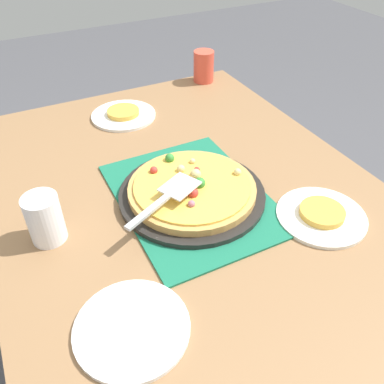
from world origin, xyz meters
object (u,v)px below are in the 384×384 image
pizza_pan (192,194)px  plate_far_right (321,216)px  plate_near_left (124,115)px  cup_far (45,219)px  plate_side (132,328)px  served_slice_left (123,112)px  cup_corner (204,66)px  pizza_server (167,196)px  pizza (192,188)px  served_slice_right (322,212)px

pizza_pan → plate_far_right: size_ratio=1.73×
pizza_pan → plate_near_left: bearing=1.5°
cup_far → plate_side: bearing=-164.5°
plate_near_left → plate_side: (-0.79, 0.26, 0.00)m
served_slice_left → cup_corner: cup_corner is taller
cup_corner → pizza_server: cup_corner is taller
pizza → cup_corner: size_ratio=2.75×
cup_far → cup_corner: bearing=-49.9°
plate_far_right → served_slice_left: (0.71, 0.26, 0.01)m
pizza → plate_near_left: bearing=1.5°
cup_corner → pizza_pan: bearing=149.6°
served_slice_right → cup_corner: size_ratio=0.92×
plate_side → cup_corner: size_ratio=1.83×
plate_near_left → plate_side: size_ratio=1.00×
plate_near_left → plate_far_right: bearing=-159.7°
plate_near_left → cup_corner: cup_corner is taller
cup_corner → served_slice_left: bearing=109.8°
pizza_pan → cup_corner: (0.64, -0.37, 0.05)m
plate_near_left → plate_far_right: same height
plate_far_right → served_slice_right: size_ratio=2.00×
plate_near_left → served_slice_right: 0.76m
pizza_pan → plate_far_right: pizza_pan is taller
plate_near_left → plate_side: bearing=161.8°
cup_far → pizza_server: size_ratio=0.53×
served_slice_left → plate_near_left: bearing=90.0°
plate_near_left → cup_far: size_ratio=1.83×
pizza → served_slice_left: bearing=1.5°
pizza → cup_far: (0.02, 0.36, 0.03)m
served_slice_right → plate_side: bearing=98.9°
served_slice_right → served_slice_left: bearing=20.3°
pizza_pan → served_slice_right: served_slice_right is taller
plate_far_right → cup_corner: 0.86m
pizza_pan → served_slice_right: size_ratio=3.45×
pizza_pan → served_slice_right: (-0.21, -0.25, 0.01)m
pizza_pan → cup_far: bearing=86.8°
pizza_pan → plate_near_left: 0.50m
pizza_server → served_slice_right: bearing=-116.5°
pizza_pan → pizza_server: 0.11m
cup_far → cup_corner: 0.96m
plate_side → served_slice_left: bearing=-18.2°
pizza_pan → cup_far: 0.37m
cup_corner → cup_far: bearing=130.1°
pizza → plate_far_right: size_ratio=1.50×
plate_near_left → served_slice_right: served_slice_right is taller
plate_far_right → cup_corner: cup_corner is taller
pizza → plate_side: pizza is taller
served_slice_left → plate_far_right: bearing=-159.7°
plate_near_left → cup_far: cup_far is taller
plate_side → served_slice_right: (0.08, -0.52, 0.01)m
plate_far_right → cup_far: size_ratio=1.83×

